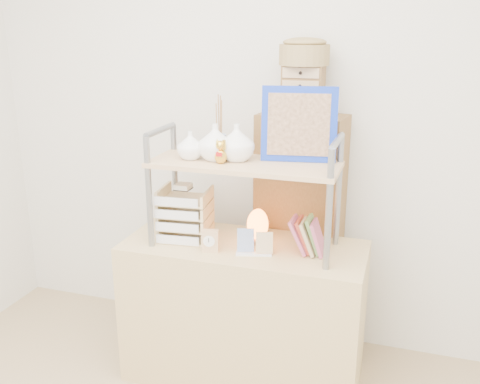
% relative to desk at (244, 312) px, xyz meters
% --- Properties ---
extents(room_shell, '(3.42, 3.41, 2.61)m').
position_rel_desk_xyz_m(room_shell, '(0.00, -0.81, 1.32)').
color(room_shell, silver).
rests_on(room_shell, ground).
extents(desk, '(1.20, 0.50, 0.75)m').
position_rel_desk_xyz_m(desk, '(0.00, 0.00, 0.00)').
color(desk, tan).
rests_on(desk, ground).
extents(cabinet, '(0.48, 0.30, 1.35)m').
position_rel_desk_xyz_m(cabinet, '(0.20, 0.37, 0.30)').
color(cabinet, brown).
rests_on(cabinet, ground).
extents(hutch, '(0.90, 0.34, 0.77)m').
position_rel_desk_xyz_m(hutch, '(-0.02, 0.01, 0.82)').
color(hutch, gray).
rests_on(hutch, desk).
extents(letter_tray, '(0.26, 0.25, 0.29)m').
position_rel_desk_xyz_m(letter_tray, '(-0.31, -0.01, 0.49)').
color(letter_tray, tan).
rests_on(letter_tray, desk).
extents(salt_lamp, '(0.11, 0.11, 0.17)m').
position_rel_desk_xyz_m(salt_lamp, '(0.05, 0.06, 0.46)').
color(salt_lamp, brown).
rests_on(salt_lamp, desk).
extents(desk_clock, '(0.08, 0.05, 0.11)m').
position_rel_desk_xyz_m(desk_clock, '(-0.13, -0.13, 0.43)').
color(desk_clock, tan).
rests_on(desk_clock, desk).
extents(postcard_stand, '(0.18, 0.09, 0.12)m').
position_rel_desk_xyz_m(postcard_stand, '(0.08, -0.09, 0.41)').
color(postcard_stand, white).
rests_on(postcard_stand, desk).
extents(drawer_chest, '(0.20, 0.16, 0.25)m').
position_rel_desk_xyz_m(drawer_chest, '(0.20, 0.35, 1.10)').
color(drawer_chest, brown).
rests_on(drawer_chest, cabinet).
extents(woven_basket, '(0.25, 0.25, 0.10)m').
position_rel_desk_xyz_m(woven_basket, '(0.20, 0.35, 1.28)').
color(woven_basket, olive).
rests_on(woven_basket, drawer_chest).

